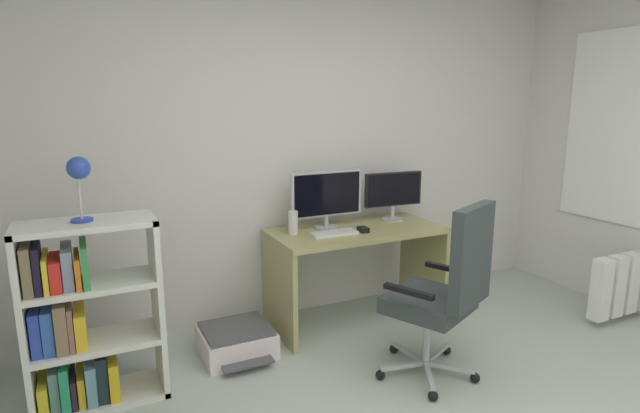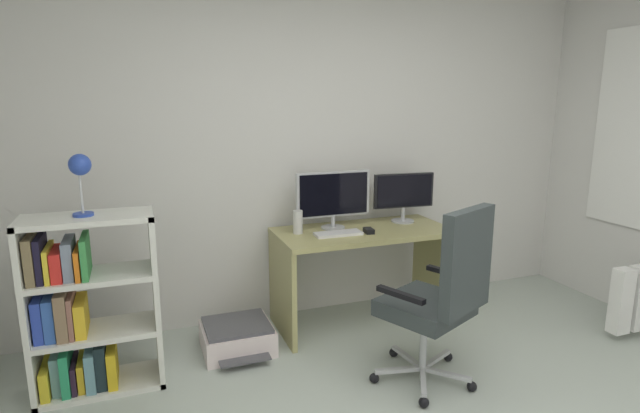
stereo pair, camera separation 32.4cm
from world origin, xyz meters
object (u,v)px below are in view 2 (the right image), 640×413
keyboard (338,234)px  bookshelf (82,312)px  office_chair (442,293)px  desk (363,256)px  monitor_main (333,196)px  desk_lamp (80,171)px  computer_mouse (369,231)px  desktop_speaker (298,222)px  printer (237,337)px  monitor_secondary (404,193)px

keyboard → bookshelf: 1.71m
keyboard → office_chair: bearing=-71.4°
desk → monitor_main: 0.51m
desk_lamp → office_chair: bearing=-19.9°
desk_lamp → desk: bearing=8.7°
computer_mouse → office_chair: bearing=-80.0°
keyboard → office_chair: size_ratio=0.31×
keyboard → computer_mouse: bearing=-5.3°
computer_mouse → desktop_speaker: bearing=167.9°
printer → computer_mouse: bearing=1.1°
desktop_speaker → desk_lamp: (-1.35, -0.35, 0.49)m
computer_mouse → desk_lamp: size_ratio=0.29×
bookshelf → printer: size_ratio=2.06×
keyboard → desk_lamp: desk_lamp is taller
keyboard → bookshelf: bearing=-171.6°
bookshelf → desk_lamp: (0.07, -0.00, 0.82)m
desk → bookshelf: bookshelf is taller
computer_mouse → office_chair: size_ratio=0.09×
monitor_main → desk_lamp: desk_lamp is taller
printer → office_chair: bearing=-39.3°
desk → printer: size_ratio=2.56×
office_chair → monitor_main: bearing=102.8°
keyboard → desk_lamp: 1.72m
computer_mouse → printer: bearing=-172.3°
desk_lamp → computer_mouse: bearing=5.7°
desk → monitor_secondary: monitor_secondary is taller
monitor_main → monitor_secondary: size_ratio=1.17×
desktop_speaker → bookshelf: bookshelf is taller
office_chair → desk_lamp: desk_lamp is taller
monitor_main → bookshelf: bearing=-167.0°
monitor_secondary → bookshelf: monitor_secondary is taller
monitor_main → keyboard: (-0.03, -0.19, -0.24)m
keyboard → computer_mouse: size_ratio=3.40×
computer_mouse → bookshelf: size_ratio=0.10×
monitor_main → desk_lamp: (-1.65, -0.40, 0.32)m
desk → desktop_speaker: bearing=172.2°
printer → monitor_main: bearing=16.2°
desk → monitor_main: size_ratio=2.27×
keyboard → computer_mouse: computer_mouse is taller
desk_lamp → keyboard: bearing=7.4°
office_chair → keyboard: bearing=107.4°
computer_mouse → keyboard: bearing=-179.9°
desk → desktop_speaker: 0.57m
desktop_speaker → printer: 0.90m
keyboard → monitor_main: bearing=80.9°
desk → keyboard: keyboard is taller
monitor_secondary → keyboard: size_ratio=1.44×
printer → desktop_speaker: bearing=20.1°
keyboard → computer_mouse: 0.23m
monitor_main → computer_mouse: bearing=-47.6°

